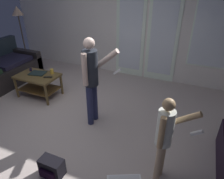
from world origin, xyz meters
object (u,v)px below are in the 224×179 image
object	(u,v)px
coffee_table	(38,81)
laptop_closed	(38,73)
floor_lamp	(18,16)
backpack	(52,167)
person_adult	(91,75)
tv_remote_black	(48,77)
dvd_remote_slim	(31,69)
cup_near_edge	(52,71)
loose_keyboard	(124,179)
person_child	(165,135)

from	to	relation	value
coffee_table	laptop_closed	world-z (taller)	laptop_closed
floor_lamp	backpack	bearing A→B (deg)	-42.45
person_adult	tv_remote_black	world-z (taller)	person_adult
backpack	dvd_remote_slim	distance (m)	2.55
backpack	cup_near_edge	bearing A→B (deg)	126.52
coffee_table	dvd_remote_slim	size ratio (longest dim) A/B	5.06
floor_lamp	loose_keyboard	bearing A→B (deg)	-32.57
coffee_table	backpack	world-z (taller)	coffee_table
person_child	laptop_closed	world-z (taller)	person_child
person_adult	loose_keyboard	world-z (taller)	person_adult
cup_near_edge	coffee_table	bearing A→B (deg)	-140.41
coffee_table	dvd_remote_slim	world-z (taller)	dvd_remote_slim
person_child	floor_lamp	size ratio (longest dim) A/B	0.74
person_adult	cup_near_edge	size ratio (longest dim) A/B	14.98
backpack	dvd_remote_slim	xyz separation A→B (m)	(-1.85, 1.71, 0.37)
person_child	cup_near_edge	xyz separation A→B (m)	(-2.58, 1.24, -0.18)
laptop_closed	dvd_remote_slim	xyz separation A→B (m)	(-0.28, 0.09, 0.00)
backpack	tv_remote_black	xyz separation A→B (m)	(-1.25, 1.55, 0.37)
laptop_closed	tv_remote_black	size ratio (longest dim) A/B	1.92
person_adult	floor_lamp	distance (m)	3.52
person_adult	tv_remote_black	size ratio (longest dim) A/B	8.86
person_child	tv_remote_black	bearing A→B (deg)	157.58
coffee_table	laptop_closed	bearing A→B (deg)	121.28
floor_lamp	tv_remote_black	xyz separation A→B (m)	(1.88, -1.31, -0.87)
person_child	loose_keyboard	bearing A→B (deg)	-151.17
backpack	person_child	bearing A→B (deg)	21.61
loose_keyboard	laptop_closed	distance (m)	2.84
person_adult	backpack	xyz separation A→B (m)	(0.04, -1.22, -0.78)
cup_near_edge	tv_remote_black	world-z (taller)	cup_near_edge
floor_lamp	cup_near_edge	xyz separation A→B (m)	(1.83, -1.11, -0.83)
cup_near_edge	laptop_closed	bearing A→B (deg)	-154.95
person_child	floor_lamp	world-z (taller)	floor_lamp
person_adult	tv_remote_black	distance (m)	1.32
tv_remote_black	cup_near_edge	bearing A→B (deg)	82.98
person_child	backpack	distance (m)	1.50
person_adult	person_child	world-z (taller)	person_adult
person_adult	backpack	world-z (taller)	person_adult
loose_keyboard	laptop_closed	world-z (taller)	laptop_closed
backpack	coffee_table	bearing A→B (deg)	134.57
coffee_table	person_adult	world-z (taller)	person_adult
coffee_table	floor_lamp	bearing A→B (deg)	140.71
person_child	dvd_remote_slim	bearing A→B (deg)	158.94
cup_near_edge	tv_remote_black	xyz separation A→B (m)	(0.05, -0.20, -0.04)
person_adult	backpack	distance (m)	1.45
coffee_table	tv_remote_black	distance (m)	0.32
person_child	backpack	bearing A→B (deg)	-158.39
backpack	cup_near_edge	world-z (taller)	cup_near_edge
backpack	tv_remote_black	world-z (taller)	tv_remote_black
dvd_remote_slim	loose_keyboard	bearing A→B (deg)	17.97
backpack	laptop_closed	size ratio (longest dim) A/B	0.95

